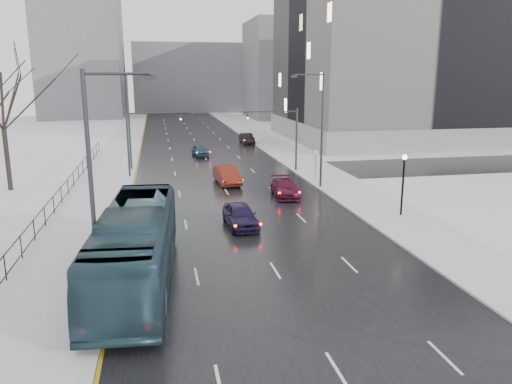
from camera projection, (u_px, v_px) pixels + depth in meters
road at (204, 156)px, 61.72m from camera, size 16.00×150.00×0.04m
cross_road at (216, 174)px, 50.26m from camera, size 130.00×10.00×0.04m
sidewalk_left at (117, 158)px, 59.71m from camera, size 5.00×150.00×0.16m
sidewalk_right at (286, 153)px, 63.69m from camera, size 5.00×150.00×0.16m
park_strip at (32, 161)px, 57.91m from camera, size 14.00×150.00×0.12m
tree_park_e at (11, 191)px, 42.99m from camera, size 9.45×9.45×13.50m
iron_fence at (38, 224)px, 30.40m from camera, size 0.06×70.00×1.30m
streetlight_r_mid at (320, 124)px, 42.89m from camera, size 2.95×0.25×10.00m
streetlight_l_near at (96, 177)px, 20.69m from camera, size 2.95×0.25×10.00m
streetlight_l_far at (131, 116)px, 51.25m from camera, size 2.95×0.25×10.00m
lamppost_r_mid at (403, 176)px, 34.49m from camera, size 0.36×0.36×4.28m
mast_signal_right at (286, 132)px, 50.71m from camera, size 6.10×0.33×6.50m
mast_signal_left at (139, 135)px, 47.93m from camera, size 6.10×0.33×6.50m
no_uturn_sign at (316, 155)px, 47.66m from camera, size 0.60×0.06×2.70m
civic_building at (421, 66)px, 77.26m from camera, size 41.00×31.00×24.80m
bldg_far_right at (300, 70)px, 117.04m from camera, size 24.00×20.00×22.00m
bldg_far_left at (82, 57)px, 116.42m from camera, size 18.00×22.00×28.00m
bldg_far_center at (190, 78)px, 136.82m from camera, size 30.00×18.00×18.00m
bus at (136, 246)px, 23.50m from camera, size 4.16×13.54×3.72m
sedan_center_near at (240, 215)px, 32.60m from camera, size 2.08×4.64×1.55m
sedan_right_near at (227, 175)px, 45.51m from camera, size 2.16×5.07×1.63m
sedan_right_far at (285, 188)px, 40.88m from camera, size 2.27×4.89×1.38m
sedan_center_far at (200, 151)px, 61.23m from camera, size 2.10×4.20×1.37m
sedan_right_distant at (247, 138)px, 72.58m from camera, size 1.73×4.51×1.47m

